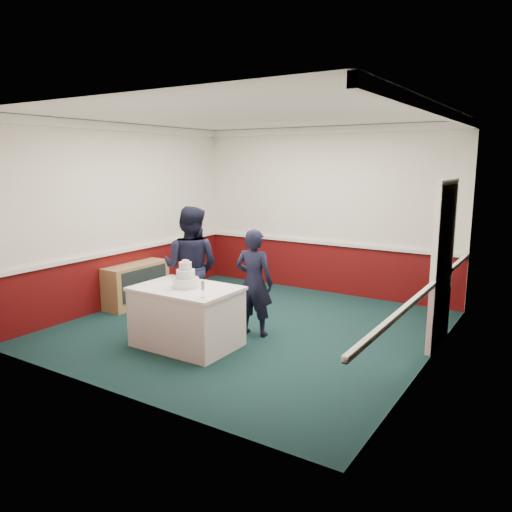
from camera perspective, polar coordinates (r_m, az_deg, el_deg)
The scene contains 9 objects.
ground at distance 7.35m, azimuth -0.71°, elevation -8.20°, with size 5.00×5.00×0.00m, color #132C2E.
room_shell at distance 7.44m, azimuth 2.35°, elevation 7.51°, with size 5.00×5.00×3.00m.
sideboard at distance 8.65m, azimuth -13.50°, elevation -3.16°, with size 0.41×1.20×0.70m.
cake_table at distance 6.62m, azimuth -7.92°, elevation -6.81°, with size 1.32×0.92×0.79m.
wedding_cake at distance 6.48m, azimuth -8.03°, elevation -2.60°, with size 0.35×0.35×0.36m.
cake_knife at distance 6.38m, azimuth -9.38°, elevation -3.85°, with size 0.01×0.22×0.01m, color silver.
champagne_flute at distance 5.96m, azimuth -6.11°, elevation -3.47°, with size 0.05×0.05×0.21m.
person_man at distance 7.25m, azimuth -7.46°, elevation -1.30°, with size 0.86×0.67×1.77m, color black.
person_woman at distance 6.87m, azimuth -0.23°, elevation -3.05°, with size 0.55×0.36×1.50m, color black.
Camera 1 is at (3.80, -5.82, 2.38)m, focal length 35.00 mm.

